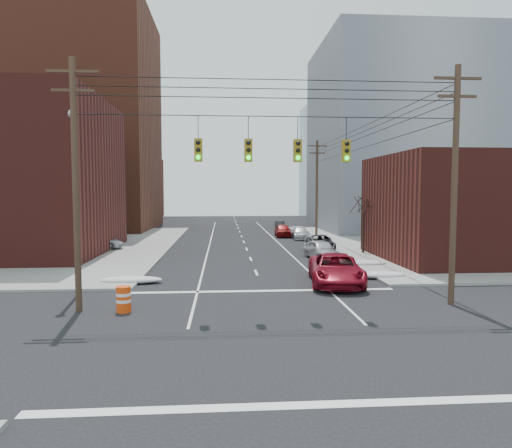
{
  "coord_description": "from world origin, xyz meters",
  "views": [
    {
      "loc": [
        -2.12,
        -17.32,
        5.3
      ],
      "look_at": [
        0.17,
        14.48,
        3.0
      ],
      "focal_mm": 32.0,
      "sensor_mm": 36.0,
      "label": 1
    }
  ],
  "objects": [
    {
      "name": "parked_car_f",
      "position": [
        5.58,
        44.52,
        0.61
      ],
      "size": [
        1.51,
        3.76,
        1.22
      ],
      "primitive_type": "imported",
      "rotation": [
        0.0,
        0.0,
        -0.06
      ],
      "color": "black",
      "rests_on": "ground"
    },
    {
      "name": "lot_car_b",
      "position": [
        -13.41,
        23.78,
        0.8
      ],
      "size": [
        4.9,
        2.74,
        1.3
      ],
      "primitive_type": "imported",
      "rotation": [
        0.0,
        0.0,
        1.7
      ],
      "color": "silver",
      "rests_on": "sidewalk_nw"
    },
    {
      "name": "ground",
      "position": [
        0.0,
        0.0,
        0.0
      ],
      "size": [
        160.0,
        160.0,
        0.0
      ],
      "primitive_type": "plane",
      "color": "black",
      "rests_on": "ground"
    },
    {
      "name": "snow_ne",
      "position": [
        7.4,
        9.5,
        0.21
      ],
      "size": [
        3.0,
        1.08,
        0.42
      ],
      "primitive_type": "ellipsoid",
      "color": "silver",
      "rests_on": "ground"
    },
    {
      "name": "snow_east_far",
      "position": [
        7.4,
        14.0,
        0.21
      ],
      "size": [
        4.0,
        1.08,
        0.42
      ],
      "primitive_type": "ellipsoid",
      "color": "silver",
      "rests_on": "ground"
    },
    {
      "name": "parked_car_e",
      "position": [
        4.8,
        35.28,
        0.74
      ],
      "size": [
        1.9,
        4.39,
        1.48
      ],
      "primitive_type": "imported",
      "rotation": [
        0.0,
        0.0,
        -0.04
      ],
      "color": "maroon",
      "rests_on": "ground"
    },
    {
      "name": "construction_barrel",
      "position": [
        -6.5,
        2.73,
        0.59
      ],
      "size": [
        0.82,
        0.82,
        1.14
      ],
      "rotation": [
        0.0,
        0.0,
        -0.32
      ],
      "color": "#E23F0B",
      "rests_on": "ground"
    },
    {
      "name": "building_office",
      "position": [
        22.0,
        44.0,
        12.5
      ],
      "size": [
        22.0,
        20.0,
        25.0
      ],
      "primitive_type": "cube",
      "color": "gray",
      "rests_on": "ground"
    },
    {
      "name": "parked_car_b",
      "position": [
        6.4,
        23.89,
        0.61
      ],
      "size": [
        1.53,
        3.77,
        1.22
      ],
      "primitive_type": "imported",
      "rotation": [
        0.0,
        0.0,
        0.07
      ],
      "color": "silver",
      "rests_on": "ground"
    },
    {
      "name": "utility_pole_right",
      "position": [
        8.5,
        3.0,
        5.78
      ],
      "size": [
        2.2,
        0.28,
        11.0
      ],
      "color": "#473323",
      "rests_on": "ground"
    },
    {
      "name": "building_storefront",
      "position": [
        18.0,
        16.0,
        4.0
      ],
      "size": [
        16.0,
        12.0,
        8.0
      ],
      "primitive_type": "cube",
      "color": "#541D19",
      "rests_on": "ground"
    },
    {
      "name": "building_glass",
      "position": [
        24.0,
        70.0,
        11.0
      ],
      "size": [
        20.0,
        18.0,
        22.0
      ],
      "primitive_type": "cube",
      "color": "gray",
      "rests_on": "ground"
    },
    {
      "name": "building_brick_far",
      "position": [
        -26.0,
        74.0,
        6.0
      ],
      "size": [
        22.0,
        18.0,
        12.0
      ],
      "primitive_type": "cube",
      "color": "#541D19",
      "rests_on": "ground"
    },
    {
      "name": "traffic_signals",
      "position": [
        0.1,
        2.97,
        7.17
      ],
      "size": [
        17.0,
        0.42,
        2.02
      ],
      "color": "black",
      "rests_on": "ground"
    },
    {
      "name": "parked_car_c",
      "position": [
        6.4,
        22.13,
        0.71
      ],
      "size": [
        2.99,
        5.38,
        1.42
      ],
      "primitive_type": "imported",
      "rotation": [
        0.0,
        0.0,
        -0.13
      ],
      "color": "black",
      "rests_on": "ground"
    },
    {
      "name": "lot_car_d",
      "position": [
        -16.16,
        25.82,
        0.92
      ],
      "size": [
        4.61,
        2.06,
        1.54
      ],
      "primitive_type": "imported",
      "rotation": [
        0.0,
        0.0,
        1.52
      ],
      "color": "#A5A5A9",
      "rests_on": "sidewalk_nw"
    },
    {
      "name": "utility_pole_far",
      "position": [
        8.5,
        34.0,
        5.78
      ],
      "size": [
        2.2,
        0.28,
        11.0
      ],
      "color": "#473323",
      "rests_on": "ground"
    },
    {
      "name": "snow_nw",
      "position": [
        -7.4,
        9.0,
        0.21
      ],
      "size": [
        3.5,
        1.08,
        0.42
      ],
      "primitive_type": "ellipsoid",
      "color": "silver",
      "rests_on": "ground"
    },
    {
      "name": "sidewalk_ne",
      "position": [
        27.0,
        27.0,
        0.07
      ],
      "size": [
        40.0,
        40.0,
        0.15
      ],
      "primitive_type": "cube",
      "color": "gray",
      "rests_on": "ground"
    },
    {
      "name": "building_brick_tall",
      "position": [
        -24.0,
        48.0,
        15.0
      ],
      "size": [
        24.0,
        20.0,
        30.0
      ],
      "primitive_type": "cube",
      "color": "brown",
      "rests_on": "ground"
    },
    {
      "name": "parked_car_d",
      "position": [
        6.4,
        32.48,
        0.66
      ],
      "size": [
        1.94,
        4.58,
        1.32
      ],
      "primitive_type": "imported",
      "rotation": [
        0.0,
        0.0,
        -0.02
      ],
      "color": "silver",
      "rests_on": "ground"
    },
    {
      "name": "red_pickup",
      "position": [
        4.26,
        8.0,
        0.86
      ],
      "size": [
        3.65,
        6.48,
        1.71
      ],
      "primitive_type": "imported",
      "rotation": [
        0.0,
        0.0,
        -0.14
      ],
      "color": "maroon",
      "rests_on": "ground"
    },
    {
      "name": "bare_tree",
      "position": [
        9.59,
        20.0,
        2.32
      ],
      "size": [
        2.09,
        2.2,
        4.93
      ],
      "color": "black",
      "rests_on": "ground"
    },
    {
      "name": "lot_car_a",
      "position": [
        -15.21,
        24.77,
        0.77
      ],
      "size": [
        3.87,
        1.59,
        1.25
      ],
      "primitive_type": "imported",
      "rotation": [
        0.0,
        0.0,
        1.5
      ],
      "color": "silver",
      "rests_on": "sidewalk_nw"
    },
    {
      "name": "utility_pole_left",
      "position": [
        -8.5,
        3.0,
        5.78
      ],
      "size": [
        2.2,
        0.28,
        11.0
      ],
      "color": "#473323",
      "rests_on": "ground"
    },
    {
      "name": "lot_car_c",
      "position": [
        -16.37,
        18.21,
        0.92
      ],
      "size": [
        5.61,
        3.12,
        1.54
      ],
      "primitive_type": "imported",
      "rotation": [
        0.0,
        0.0,
        1.38
      ],
      "color": "black",
      "rests_on": "sidewalk_nw"
    },
    {
      "name": "street_light",
      "position": [
        -9.5,
        6.0,
        5.54
      ],
      "size": [
        0.44,
        0.44,
        9.32
      ],
      "color": "gray",
      "rests_on": "ground"
    },
    {
      "name": "parked_car_a",
      "position": [
        5.48,
        17.47,
        0.76
      ],
      "size": [
        2.38,
        4.64,
        1.51
      ],
      "primitive_type": "imported",
      "rotation": [
        0.0,
        0.0,
        0.14
      ],
      "color": "#B9B9BE",
      "rests_on": "ground"
    }
  ]
}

